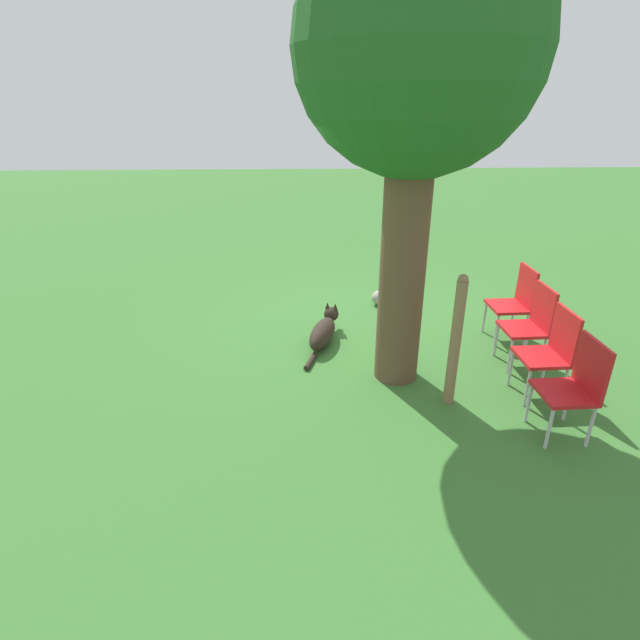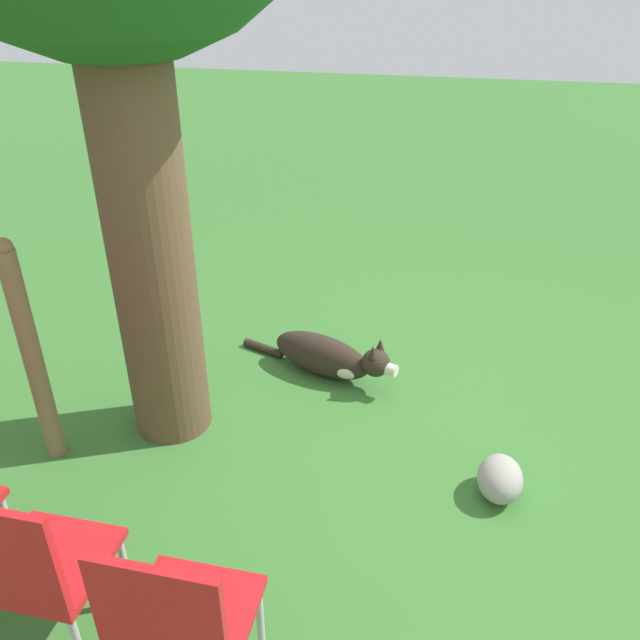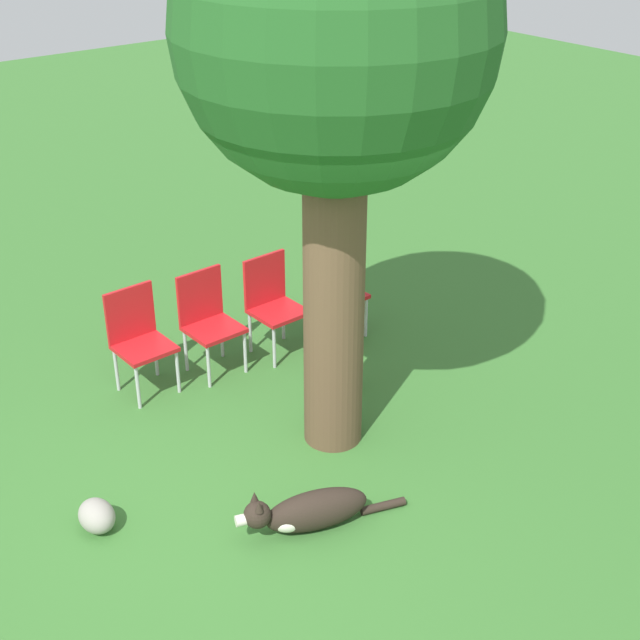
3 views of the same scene
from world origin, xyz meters
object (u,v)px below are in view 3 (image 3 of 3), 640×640
object	(u,v)px
dog	(308,511)
red_chair_0	(138,335)
oak_tree	(336,45)
red_chair_2	(272,299)
red_chair_1	(208,316)
fence_post	(351,322)
red_chair_3	(332,284)

from	to	relation	value
dog	red_chair_0	size ratio (longest dim) A/B	1.31
oak_tree	red_chair_2	size ratio (longest dim) A/B	4.59
red_chair_1	fence_post	bearing A→B (deg)	32.90
fence_post	red_chair_2	xyz separation A→B (m)	(-0.98, -0.10, -0.15)
dog	red_chair_0	world-z (taller)	red_chair_0
dog	red_chair_3	size ratio (longest dim) A/B	1.31
red_chair_3	red_chair_0	bearing A→B (deg)	-99.02
oak_tree	dog	distance (m)	3.05
oak_tree	red_chair_0	world-z (taller)	oak_tree
red_chair_0	red_chair_2	size ratio (longest dim) A/B	1.00
oak_tree	red_chair_0	bearing A→B (deg)	-152.16
red_chair_3	red_chair_1	bearing A→B (deg)	-99.02
oak_tree	red_chair_3	world-z (taller)	oak_tree
oak_tree	dog	bearing A→B (deg)	-47.89
dog	red_chair_1	bearing A→B (deg)	-87.24
red_chair_1	red_chair_3	bearing A→B (deg)	80.98
red_chair_0	oak_tree	bearing A→B (deg)	26.11
red_chair_1	red_chair_2	bearing A→B (deg)	80.98
oak_tree	red_chair_3	distance (m)	3.01
red_chair_0	dog	bearing A→B (deg)	-1.21
red_chair_0	fence_post	bearing A→B (deg)	48.29
oak_tree	red_chair_3	xyz separation A→B (m)	(-1.32, 1.05, -2.49)
fence_post	red_chair_1	world-z (taller)	fence_post
fence_post	red_chair_0	world-z (taller)	fence_post
oak_tree	fence_post	world-z (taller)	oak_tree
oak_tree	red_chair_2	xyz separation A→B (m)	(-1.40, 0.43, -2.49)
oak_tree	fence_post	size ratio (longest dim) A/B	3.15
fence_post	red_chair_3	world-z (taller)	fence_post
dog	red_chair_0	xyz separation A→B (m)	(-2.29, -0.02, 0.36)
red_chair_0	red_chair_2	bearing A→B (deg)	80.98
red_chair_0	red_chair_1	world-z (taller)	same
red_chair_3	dog	bearing A→B (deg)	-43.93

